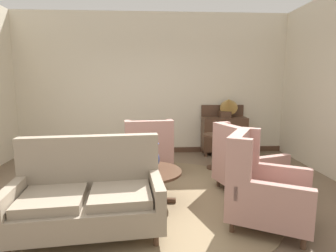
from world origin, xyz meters
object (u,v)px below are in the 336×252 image
(armchair_far_left, at_px, (261,188))
(gramophone, at_px, (228,105))
(armchair_beside_settee, at_px, (244,164))
(sideboard, at_px, (224,133))
(side_table, at_px, (214,148))
(armchair_back_corner, at_px, (148,151))
(settee, at_px, (89,196))
(coffee_table, at_px, (150,176))
(porcelain_vase, at_px, (154,158))

(armchair_far_left, height_order, gramophone, gramophone)
(armchair_beside_settee, bearing_deg, sideboard, -25.05)
(armchair_beside_settee, height_order, gramophone, gramophone)
(side_table, relative_size, gramophone, 1.10)
(side_table, height_order, sideboard, sideboard)
(side_table, xyz_separation_m, gramophone, (0.51, 0.97, 0.75))
(armchair_far_left, relative_size, sideboard, 1.01)
(armchair_back_corner, height_order, armchair_beside_settee, armchair_beside_settee)
(settee, distance_m, gramophone, 3.97)
(coffee_table, bearing_deg, porcelain_vase, 32.45)
(porcelain_vase, distance_m, side_table, 1.83)
(armchair_far_left, relative_size, armchair_beside_settee, 1.10)
(sideboard, bearing_deg, armchair_far_left, -96.93)
(armchair_far_left, height_order, side_table, armchair_far_left)
(side_table, bearing_deg, gramophone, 62.22)
(settee, relative_size, side_table, 2.46)
(settee, relative_size, armchair_beside_settee, 1.61)
(armchair_beside_settee, height_order, sideboard, sideboard)
(sideboard, bearing_deg, porcelain_vase, -123.35)
(porcelain_vase, distance_m, settee, 1.04)
(side_table, relative_size, sideboard, 0.60)
(armchair_far_left, distance_m, armchair_beside_settee, 0.96)
(armchair_beside_settee, distance_m, gramophone, 2.24)
(armchair_beside_settee, bearing_deg, armchair_far_left, 154.82)
(porcelain_vase, bearing_deg, armchair_beside_settee, 11.15)
(gramophone, bearing_deg, side_table, -117.78)
(gramophone, bearing_deg, armchair_back_corner, -146.01)
(armchair_back_corner, bearing_deg, sideboard, -149.22)
(armchair_far_left, bearing_deg, armchair_beside_settee, 20.95)
(armchair_back_corner, bearing_deg, gramophone, -152.13)
(coffee_table, bearing_deg, side_table, 49.61)
(settee, bearing_deg, armchair_back_corner, 65.77)
(coffee_table, distance_m, sideboard, 3.01)
(armchair_back_corner, bearing_deg, settee, 65.46)
(armchair_far_left, bearing_deg, porcelain_vase, 89.12)
(porcelain_vase, relative_size, gramophone, 0.60)
(settee, xyz_separation_m, armchair_far_left, (1.96, 0.04, 0.03))
(coffee_table, relative_size, side_table, 1.29)
(armchair_back_corner, xyz_separation_m, armchair_beside_settee, (1.45, -0.91, 0.01))
(coffee_table, relative_size, armchair_far_left, 0.77)
(armchair_beside_settee, bearing_deg, side_table, -8.56)
(coffee_table, distance_m, settee, 0.95)
(settee, height_order, armchair_beside_settee, armchair_beside_settee)
(settee, height_order, armchair_back_corner, settee)
(armchair_beside_settee, bearing_deg, coffee_table, 83.99)
(armchair_far_left, bearing_deg, side_table, 30.03)
(armchair_beside_settee, bearing_deg, armchair_back_corner, 39.70)
(armchair_far_left, bearing_deg, sideboard, 21.05)
(coffee_table, height_order, porcelain_vase, porcelain_vase)
(side_table, bearing_deg, settee, -131.70)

